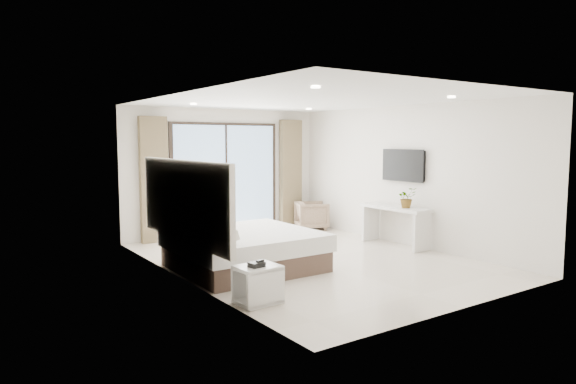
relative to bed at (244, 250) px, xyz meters
name	(u,v)px	position (x,y,z in m)	size (l,w,h in m)	color
ground	(311,259)	(1.25, -0.10, -0.31)	(6.20, 6.20, 0.00)	beige
room_shell	(276,166)	(1.05, 0.66, 1.27)	(4.62, 6.22, 2.72)	silver
bed	(244,250)	(0.00, 0.00, 0.00)	(2.11, 2.01, 0.73)	brown
nightstand	(258,284)	(-0.72, -1.61, -0.07)	(0.54, 0.45, 0.47)	silver
phone	(257,264)	(-0.76, -1.66, 0.20)	(0.18, 0.14, 0.06)	black
console_desk	(395,217)	(3.29, -0.10, 0.25)	(0.46, 1.49, 0.77)	silver
plant	(407,200)	(3.29, -0.38, 0.61)	(0.34, 0.38, 0.30)	#33662D
armchair	(312,214)	(3.10, 2.30, 0.04)	(0.67, 0.63, 0.69)	#997E64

